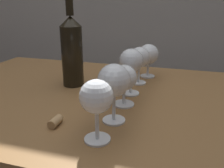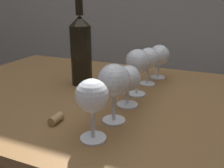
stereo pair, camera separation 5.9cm
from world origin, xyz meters
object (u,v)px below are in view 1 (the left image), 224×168
(wine_glass_white, at_px, (124,78))
(wine_glass_port, at_px, (131,62))
(wine_glass_cabernet, at_px, (148,55))
(wine_bottle, at_px, (72,50))
(cork, at_px, (55,121))
(wine_glass_pinot, at_px, (112,81))
(wine_glass_merlot, at_px, (96,99))
(wine_glass_rose, at_px, (139,58))

(wine_glass_white, bearing_deg, wine_glass_port, 90.40)
(wine_glass_white, relative_size, wine_glass_port, 0.81)
(wine_glass_cabernet, xyz_separation_m, wine_bottle, (-0.25, -0.18, 0.04))
(wine_glass_white, xyz_separation_m, wine_glass_cabernet, (0.03, 0.30, 0.01))
(cork, bearing_deg, wine_glass_port, 63.38)
(wine_glass_white, relative_size, wine_bottle, 0.38)
(wine_glass_pinot, distance_m, wine_bottle, 0.32)
(wine_glass_merlot, relative_size, wine_glass_pinot, 0.93)
(wine_glass_white, distance_m, cork, 0.23)
(wine_glass_pinot, relative_size, wine_glass_white, 1.24)
(wine_glass_pinot, xyz_separation_m, wine_bottle, (-0.22, 0.23, 0.02))
(wine_glass_pinot, relative_size, wine_glass_rose, 1.11)
(wine_glass_merlot, height_order, wine_glass_port, wine_glass_port)
(wine_glass_rose, xyz_separation_m, wine_glass_cabernet, (0.02, 0.09, -0.01))
(wine_glass_pinot, distance_m, wine_glass_white, 0.11)
(wine_glass_merlot, bearing_deg, wine_glass_pinot, 86.68)
(wine_glass_pinot, bearing_deg, wine_glass_cabernet, 85.65)
(wine_glass_rose, bearing_deg, wine_glass_port, -93.67)
(wine_bottle, bearing_deg, wine_glass_port, -7.86)
(wine_glass_white, distance_m, wine_glass_rose, 0.21)
(wine_glass_port, distance_m, wine_glass_rose, 0.12)
(wine_glass_pinot, bearing_deg, wine_glass_port, 89.03)
(wine_glass_merlot, xyz_separation_m, wine_glass_white, (0.01, 0.20, -0.02))
(wine_bottle, height_order, cork, wine_bottle)
(wine_glass_rose, relative_size, wine_bottle, 0.43)
(wine_glass_cabernet, height_order, wine_bottle, wine_bottle)
(cork, bearing_deg, wine_glass_white, 52.13)
(wine_glass_cabernet, xyz_separation_m, cork, (-0.16, -0.47, -0.08))
(wine_glass_cabernet, bearing_deg, wine_glass_merlot, -94.16)
(wine_glass_merlot, distance_m, wine_glass_port, 0.30)
(wine_glass_merlot, bearing_deg, wine_bottle, 122.81)
(wine_glass_rose, height_order, wine_glass_cabernet, wine_glass_rose)
(wine_glass_white, bearing_deg, wine_glass_pinot, -92.16)
(wine_glass_merlot, relative_size, wine_glass_rose, 1.04)
(wine_glass_cabernet, bearing_deg, cork, -108.74)
(wine_glass_merlot, bearing_deg, cork, 164.82)
(wine_glass_white, relative_size, wine_glass_rose, 0.89)
(wine_glass_rose, distance_m, wine_glass_cabernet, 0.09)
(wine_glass_pinot, bearing_deg, wine_glass_merlot, -93.32)
(wine_glass_merlot, xyz_separation_m, wine_glass_port, (0.01, 0.30, 0.01))
(wine_glass_merlot, bearing_deg, wine_glass_cabernet, 85.84)
(wine_glass_pinot, height_order, wine_glass_port, same)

